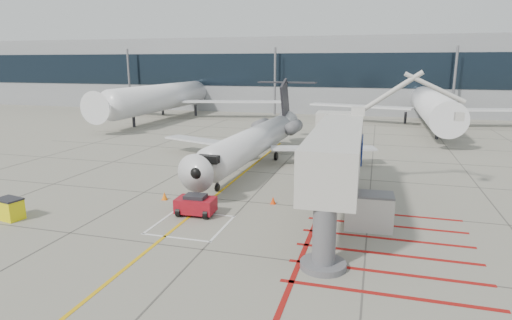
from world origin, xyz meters
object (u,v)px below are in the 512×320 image
(pushback_tug, at_px, (196,204))
(spill_bin, at_px, (10,209))
(regional_jet, at_px, (246,129))
(jet_bridge, at_px, (336,161))

(pushback_tug, bearing_deg, spill_bin, -162.45)
(regional_jet, height_order, pushback_tug, regional_jet)
(pushback_tug, distance_m, spill_bin, 11.22)
(jet_bridge, distance_m, spill_bin, 19.90)
(regional_jet, relative_size, jet_bridge, 1.52)
(pushback_tug, bearing_deg, regional_jet, 89.24)
(pushback_tug, height_order, spill_bin, pushback_tug)
(jet_bridge, bearing_deg, pushback_tug, -171.87)
(jet_bridge, height_order, spill_bin, jet_bridge)
(jet_bridge, relative_size, pushback_tug, 7.80)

